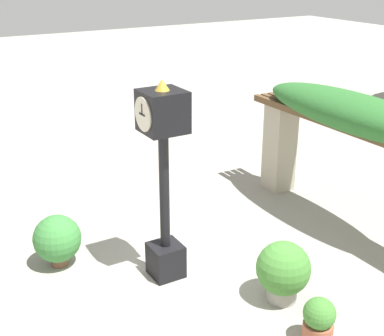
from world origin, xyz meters
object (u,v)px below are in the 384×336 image
Objects in this scene: pedestal_clock at (164,170)px; potted_plant_far_left at (57,239)px; potted_plant_near_right at (319,320)px; potted_plant_near_left at (283,270)px.

pedestal_clock reaches higher than potted_plant_far_left.
pedestal_clock is 3.12m from potted_plant_near_right.
pedestal_clock is 2.37m from potted_plant_near_left.
potted_plant_far_left is at bearing -129.85° from pedestal_clock.
potted_plant_near_left is 3.78m from potted_plant_far_left.
potted_plant_near_right is at bearing 33.37° from potted_plant_far_left.
pedestal_clock reaches higher than potted_plant_near_left.
potted_plant_near_left is 1.04m from potted_plant_near_right.
potted_plant_far_left is (-1.19, -1.43, -1.39)m from pedestal_clock.
potted_plant_far_left reaches higher than potted_plant_near_right.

